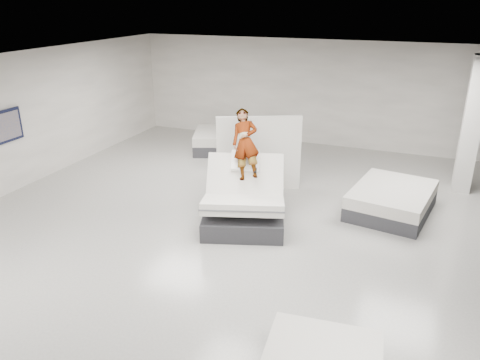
% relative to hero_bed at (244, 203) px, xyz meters
% --- Properties ---
extents(room, '(14.00, 14.04, 3.20)m').
position_rel_hero_bed_xyz_m(room, '(0.25, -1.03, 1.18)').
color(room, '#B1AFA8').
rests_on(room, ground).
extents(hero_bed, '(2.16, 2.50, 1.40)m').
position_rel_hero_bed_xyz_m(hero_bed, '(0.00, 0.00, 0.00)').
color(hero_bed, '#323136').
rests_on(hero_bed, floor).
extents(person, '(0.98, 1.57, 1.12)m').
position_rel_hero_bed_xyz_m(person, '(-0.11, 0.32, 0.88)').
color(person, slate).
rests_on(person, hero_bed).
extents(remote, '(0.09, 0.15, 0.08)m').
position_rel_hero_bed_xyz_m(remote, '(0.21, 0.06, 0.72)').
color(remote, black).
rests_on(remote, person).
extents(divider_panel, '(1.84, 0.94, 1.81)m').
position_rel_hero_bed_xyz_m(divider_panel, '(-0.31, 1.73, 0.49)').
color(divider_panel, white).
rests_on(divider_panel, floor).
extents(flat_bed_right_far, '(1.84, 2.26, 0.56)m').
position_rel_hero_bed_xyz_m(flat_bed_right_far, '(2.80, 1.58, -0.14)').
color(flat_bed_right_far, '#323136').
rests_on(flat_bed_right_far, floor).
extents(flat_bed_left_far, '(2.58, 2.26, 0.59)m').
position_rel_hero_bed_xyz_m(flat_bed_left_far, '(-2.12, 4.35, -0.12)').
color(flat_bed_left_far, '#323136').
rests_on(flat_bed_left_far, floor).
extents(column, '(0.40, 0.40, 3.20)m').
position_rel_hero_bed_xyz_m(column, '(4.25, 3.47, 1.18)').
color(column, silver).
rests_on(column, floor).
extents(wall_poster, '(0.06, 0.95, 0.75)m').
position_rel_hero_bed_xyz_m(wall_poster, '(-5.68, -0.53, 1.18)').
color(wall_poster, black).
rests_on(wall_poster, wall_left).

